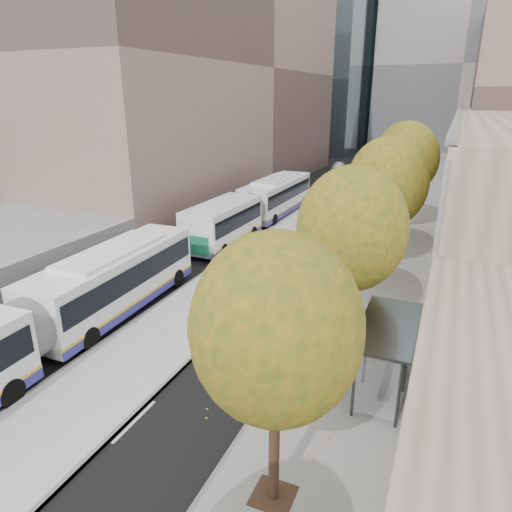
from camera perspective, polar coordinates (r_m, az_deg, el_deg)
The scene contains 13 objects.
bus_platform at distance 41.31m, azimuth 7.62°, elevation 5.42°, with size 4.25×150.00×0.15m, color #B1B1B1.
sidewalk at distance 40.00m, azimuth 18.72°, elevation 4.02°, with size 4.75×150.00×0.08m, color gray.
building_midrise at distance 53.45m, azimuth -10.78°, elevation 21.88°, with size 24.00×46.00×25.00m, color #886B61.
building_far_block at distance 99.75m, azimuth 24.49°, elevation 20.81°, with size 30.00×18.00×30.00m, color gray.
bus_shelter at distance 16.62m, azimuth 16.78°, elevation -9.65°, with size 1.90×4.40×2.53m.
tree_b at distance 10.50m, azimuth 2.53°, elevation -9.11°, with size 4.00×4.00×6.97m.
tree_c at distance 17.61m, azimuth 11.88°, elevation 3.27°, with size 4.20×4.20×7.28m.
tree_d at distance 26.24m, azimuth 16.07°, elevation 8.73°, with size 4.40×4.40×7.60m.
tree_e at distance 35.06m, azimuth 18.22°, elevation 11.45°, with size 4.60×4.60×7.92m.
bus_near at distance 20.31m, azimuth -24.15°, elevation -6.77°, with size 3.27×18.15×3.01m.
bus_far at distance 36.41m, azimuth 0.07°, elevation 6.26°, with size 3.13×18.46×3.07m.
cyclist at distance 18.65m, azimuth 0.29°, elevation -10.09°, with size 0.93×1.84×2.27m.
distant_car at distance 65.52m, azimuth 10.23°, elevation 10.99°, with size 1.45×3.60×1.23m, color silver.
Camera 1 is at (6.82, -3.63, 10.08)m, focal length 32.00 mm.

